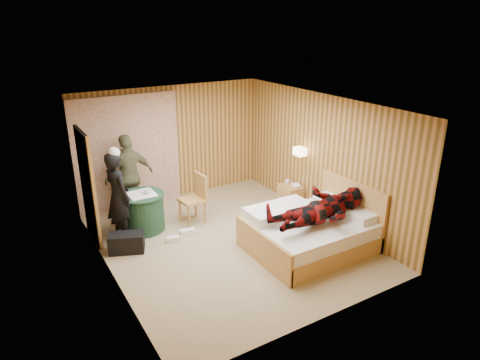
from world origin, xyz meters
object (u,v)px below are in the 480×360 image
wall_lamp (300,151)px  round_table (143,212)px  man_at_table (130,177)px  man_on_bed (322,201)px  duffel_bag (126,243)px  chair_far (130,192)px  bed (310,232)px  woman_standing (118,197)px  nightstand (290,196)px  chair_near (196,195)px

wall_lamp → round_table: 3.30m
man_at_table → man_on_bed: 3.86m
duffel_bag → chair_far: bearing=91.3°
bed → duffel_bag: (-2.81, 1.53, -0.15)m
woman_standing → man_on_bed: bearing=-141.5°
bed → nightstand: size_ratio=3.90×
chair_far → man_on_bed: size_ratio=0.53×
nightstand → man_on_bed: (-0.73, -1.78, 0.72)m
round_table → man_at_table: bearing=90.0°
round_table → duffel_bag: round_table is taller
chair_far → chair_near: size_ratio=0.94×
nightstand → duffel_bag: nightstand is taller
round_table → chair_far: 0.68m
man_at_table → chair_near: bearing=131.4°
bed → man_on_bed: bearing=-83.5°
wall_lamp → duffel_bag: wall_lamp is taller
wall_lamp → man_on_bed: bearing=-116.0°
bed → woman_standing: size_ratio=1.20×
chair_near → chair_far: bearing=-134.0°
woman_standing → duffel_bag: bearing=160.1°
bed → duffel_bag: 3.20m
chair_far → man_on_bed: man_on_bed is taller
woman_standing → bed: bearing=-138.8°
bed → man_on_bed: (0.03, -0.23, 0.66)m
round_table → duffel_bag: size_ratio=1.40×
round_table → nightstand: bearing=-11.6°
man_on_bed → duffel_bag: bearing=148.2°
round_table → chair_near: bearing=-10.4°
man_at_table → wall_lamp: bearing=146.2°
nightstand → chair_far: (-3.05, 1.28, 0.28)m
chair_far → woman_standing: woman_standing is taller
round_table → chair_near: chair_near is taller
chair_far → bed: bearing=-72.3°
woman_standing → man_at_table: man_at_table is taller
chair_near → duffel_bag: 1.67m
wall_lamp → chair_far: size_ratio=0.28×
man_at_table → man_on_bed: size_ratio=0.97×
wall_lamp → man_on_bed: 1.80m
round_table → bed: bearing=-43.8°
wall_lamp → bed: wall_lamp is taller
chair_near → nightstand: bearing=72.8°
wall_lamp → chair_far: wall_lamp is taller
bed → round_table: 3.14m
wall_lamp → nightstand: (-0.04, 0.19, -1.04)m
chair_far → woman_standing: size_ratio=0.55×
duffel_bag → woman_standing: (0.06, 0.48, 0.67)m
nightstand → bed: bearing=-116.0°
round_table → chair_far: size_ratio=0.90×
bed → round_table: (-2.27, 2.17, 0.06)m
nightstand → man_on_bed: 2.05m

